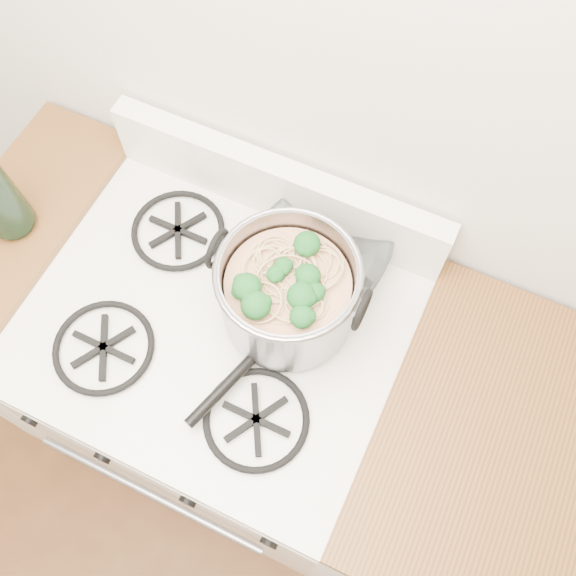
{
  "coord_description": "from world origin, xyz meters",
  "views": [
    {
      "loc": [
        0.35,
        0.87,
        2.11
      ],
      "look_at": [
        0.13,
        1.34,
        1.03
      ],
      "focal_mm": 40.0,
      "sensor_mm": 36.0,
      "label": 1
    }
  ],
  "objects_px": {
    "glass_bowl": "(315,264)",
    "stock_pot": "(288,292)",
    "gas_range": "(232,388)",
    "spatula": "(280,329)"
  },
  "relations": [
    {
      "from": "stock_pot",
      "to": "spatula",
      "type": "bearing_deg",
      "value": -83.42
    },
    {
      "from": "gas_range",
      "to": "glass_bowl",
      "type": "bearing_deg",
      "value": 54.25
    },
    {
      "from": "gas_range",
      "to": "spatula",
      "type": "bearing_deg",
      "value": 12.68
    },
    {
      "from": "gas_range",
      "to": "spatula",
      "type": "height_order",
      "value": "spatula"
    },
    {
      "from": "spatula",
      "to": "glass_bowl",
      "type": "bearing_deg",
      "value": 105.42
    },
    {
      "from": "gas_range",
      "to": "spatula",
      "type": "relative_size",
      "value": 2.98
    },
    {
      "from": "gas_range",
      "to": "glass_bowl",
      "type": "relative_size",
      "value": 8.33
    },
    {
      "from": "glass_bowl",
      "to": "stock_pot",
      "type": "bearing_deg",
      "value": -94.33
    },
    {
      "from": "spatula",
      "to": "glass_bowl",
      "type": "xyz_separation_m",
      "value": [
        0.0,
        0.16,
        0.0
      ]
    },
    {
      "from": "gas_range",
      "to": "stock_pot",
      "type": "distance_m",
      "value": 0.59
    }
  ]
}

